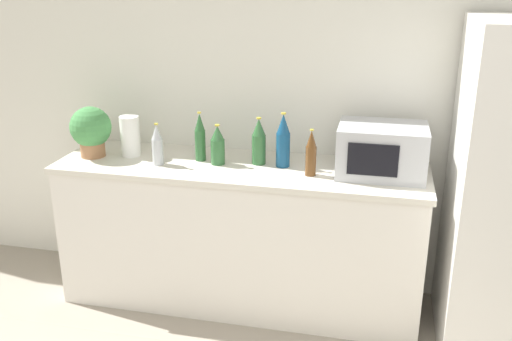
# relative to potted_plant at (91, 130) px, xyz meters

# --- Properties ---
(wall_back) EXTENTS (8.00, 0.06, 2.55)m
(wall_back) POSITION_rel_potted_plant_xyz_m (1.28, 0.37, 0.21)
(wall_back) COLOR silver
(wall_back) RESTS_ON ground_plane
(back_counter) EXTENTS (2.17, 0.63, 0.89)m
(back_counter) POSITION_rel_potted_plant_xyz_m (0.92, 0.04, -0.61)
(back_counter) COLOR silver
(back_counter) RESTS_ON ground_plane
(potted_plant) EXTENTS (0.25, 0.25, 0.31)m
(potted_plant) POSITION_rel_potted_plant_xyz_m (0.00, 0.00, 0.00)
(potted_plant) COLOR #9E6B47
(potted_plant) RESTS_ON back_counter
(paper_towel_roll) EXTENTS (0.12, 0.12, 0.25)m
(paper_towel_roll) POSITION_rel_potted_plant_xyz_m (0.22, 0.06, -0.04)
(paper_towel_roll) COLOR white
(paper_towel_roll) RESTS_ON back_counter
(microwave) EXTENTS (0.48, 0.37, 0.28)m
(microwave) POSITION_rel_potted_plant_xyz_m (1.72, 0.06, -0.03)
(microwave) COLOR #B2B5BA
(microwave) RESTS_ON back_counter
(back_bottle_0) EXTENTS (0.08, 0.08, 0.28)m
(back_bottle_0) POSITION_rel_potted_plant_xyz_m (1.02, 0.09, -0.04)
(back_bottle_0) COLOR #2D6033
(back_bottle_0) RESTS_ON back_counter
(back_bottle_1) EXTENTS (0.08, 0.08, 0.24)m
(back_bottle_1) POSITION_rel_potted_plant_xyz_m (0.79, 0.03, -0.05)
(back_bottle_1) COLOR #2D6033
(back_bottle_1) RESTS_ON back_counter
(back_bottle_2) EXTENTS (0.06, 0.06, 0.25)m
(back_bottle_2) POSITION_rel_potted_plant_xyz_m (0.45, -0.06, -0.05)
(back_bottle_2) COLOR #B2B7BC
(back_bottle_2) RESTS_ON back_counter
(back_bottle_3) EXTENTS (0.08, 0.08, 0.32)m
(back_bottle_3) POSITION_rel_potted_plant_xyz_m (1.17, 0.07, -0.02)
(back_bottle_3) COLOR navy
(back_bottle_3) RESTS_ON back_counter
(back_bottle_4) EXTENTS (0.06, 0.06, 0.30)m
(back_bottle_4) POSITION_rel_potted_plant_xyz_m (0.67, 0.07, -0.03)
(back_bottle_4) COLOR #2D6033
(back_bottle_4) RESTS_ON back_counter
(back_bottle_5) EXTENTS (0.06, 0.06, 0.27)m
(back_bottle_5) POSITION_rel_potted_plant_xyz_m (1.34, -0.04, -0.04)
(back_bottle_5) COLOR brown
(back_bottle_5) RESTS_ON back_counter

